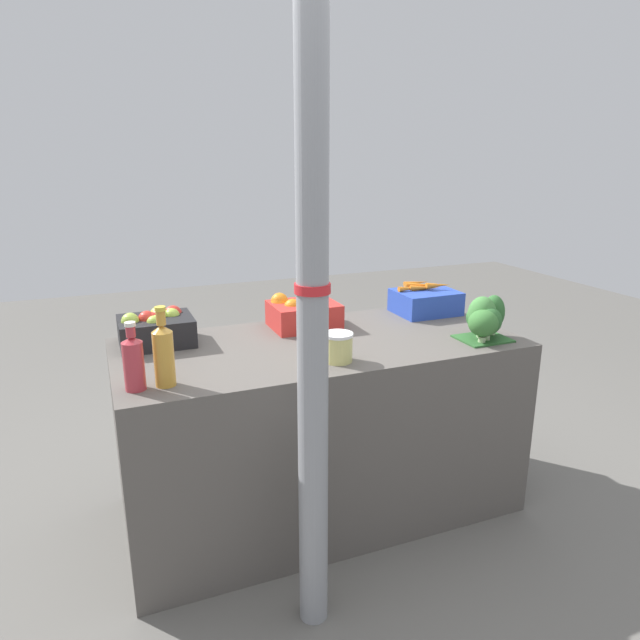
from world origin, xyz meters
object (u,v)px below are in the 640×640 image
Objects in this scene: juice_bottle_ruby at (134,362)px; juice_bottle_amber at (164,353)px; broccoli_pile at (485,318)px; pickle_jar at (338,347)px; support_pole at (313,322)px; carrot_crate at (425,301)px; apple_crate at (156,327)px; orange_crate at (301,313)px.

juice_bottle_amber reaches higher than juice_bottle_ruby.
broccoli_pile is at bearing 0.32° from juice_bottle_amber.
support_pole is at bearing -124.14° from pickle_jar.
juice_bottle_ruby is 0.10m from juice_bottle_amber.
broccoli_pile reaches higher than pickle_jar.
support_pole is 7.19× the size of carrot_crate.
support_pole is 1.06m from broccoli_pile.
carrot_crate is (1.35, -0.00, -0.01)m from apple_crate.
broccoli_pile is 0.78× the size of juice_bottle_amber.
apple_crate is at bearing 142.33° from pickle_jar.
broccoli_pile reaches higher than carrot_crate.
pickle_jar is (0.25, 0.37, -0.23)m from support_pole.
broccoli_pile is at bearing -19.67° from apple_crate.
apple_crate is 1.26× the size of juice_bottle_ruby.
broccoli_pile is 1.38m from juice_bottle_amber.
apple_crate reaches higher than pickle_jar.
pickle_jar is at bearing -37.67° from apple_crate.
juice_bottle_ruby reaches higher than orange_crate.
support_pole is 9.03× the size of juice_bottle_ruby.
juice_bottle_amber is at bearing 179.71° from pickle_jar.
juice_bottle_amber is at bearing -144.73° from orange_crate.
juice_bottle_ruby reaches higher than broccoli_pile.
pickle_jar is at bearing -0.25° from juice_bottle_ruby.
apple_crate is 0.81m from pickle_jar.
support_pole reaches higher than carrot_crate.
orange_crate is 0.68m from carrot_crate.
apple_crate is at bearing 75.11° from juice_bottle_ruby.
orange_crate is at bearing 0.11° from apple_crate.
broccoli_pile is 1.49m from juice_bottle_ruby.
juice_bottle_ruby is at bearing 179.75° from pickle_jar.
juice_bottle_amber is (-0.42, 0.38, -0.17)m from support_pole.
support_pole is at bearing -41.92° from juice_bottle_amber.
juice_bottle_ruby is 2.05× the size of pickle_jar.
juice_bottle_ruby is at bearing -179.70° from broccoli_pile.
broccoli_pile is at bearing 21.63° from support_pole.
juice_bottle_amber is at bearing 138.08° from support_pole.
broccoli_pile is (0.00, -0.48, 0.03)m from carrot_crate.
juice_bottle_ruby is (-0.52, 0.38, -0.19)m from support_pole.
support_pole is 0.59m from juice_bottle_amber.
support_pole is 9.77× the size of broccoli_pile.
orange_crate is at bearing 179.73° from carrot_crate.
juice_bottle_amber reaches higher than broccoli_pile.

